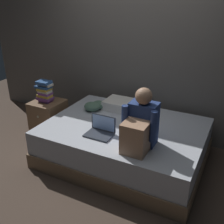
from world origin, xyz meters
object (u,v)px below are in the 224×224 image
at_px(nightstand, 49,119).
at_px(pillow, 124,105).
at_px(book_stack, 45,91).
at_px(clothes_pile, 95,106).
at_px(bed, 124,142).
at_px(laptop, 101,130).
at_px(person_sitting, 140,126).

height_order(nightstand, pillow, pillow).
height_order(book_stack, clothes_pile, book_stack).
relative_size(bed, laptop, 6.25).
distance_m(person_sitting, clothes_pile, 1.14).
xyz_separation_m(person_sitting, clothes_pile, (-0.93, 0.63, -0.19)).
bearing_deg(pillow, bed, -64.51).
bearing_deg(person_sitting, pillow, 124.27).
xyz_separation_m(bed, clothes_pile, (-0.58, 0.25, 0.31)).
height_order(bed, clothes_pile, clothes_pile).
bearing_deg(person_sitting, bed, 132.79).
height_order(bed, book_stack, book_stack).
relative_size(person_sitting, clothes_pile, 2.16).
distance_m(bed, nightstand, 1.30).
distance_m(nightstand, pillow, 1.19).
bearing_deg(clothes_pile, person_sitting, -33.94).
xyz_separation_m(laptop, book_stack, (-1.16, 0.39, 0.17)).
bearing_deg(pillow, book_stack, -160.31).
xyz_separation_m(bed, pillow, (-0.21, 0.45, 0.32)).
xyz_separation_m(pillow, clothes_pile, (-0.37, -0.20, -0.00)).
height_order(bed, person_sitting, person_sitting).
relative_size(bed, nightstand, 3.59).
distance_m(nightstand, person_sitting, 1.77).
height_order(person_sitting, pillow, person_sitting).
bearing_deg(book_stack, laptop, -18.75).
distance_m(bed, book_stack, 1.40).
bearing_deg(book_stack, clothes_pile, 14.86).
distance_m(bed, laptop, 0.48).
relative_size(laptop, book_stack, 1.01).
relative_size(laptop, clothes_pile, 1.05).
xyz_separation_m(bed, laptop, (-0.16, -0.34, 0.31)).
height_order(person_sitting, laptop, person_sitting).
height_order(bed, nightstand, nightstand).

